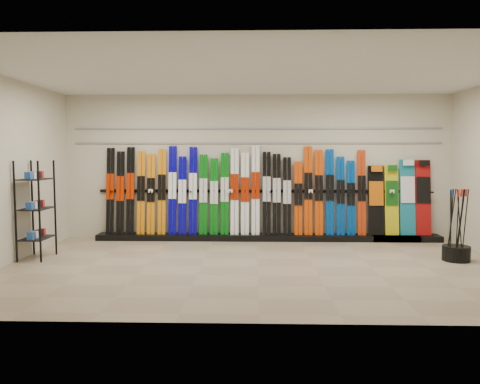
{
  "coord_description": "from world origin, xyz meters",
  "views": [
    {
      "loc": [
        -0.07,
        -7.27,
        1.77
      ],
      "look_at": [
        -0.31,
        1.0,
        1.1
      ],
      "focal_mm": 35.0,
      "sensor_mm": 36.0,
      "label": 1
    }
  ],
  "objects": [
    {
      "name": "ceiling",
      "position": [
        0.0,
        0.0,
        3.0
      ],
      "size": [
        8.0,
        8.0,
        0.0
      ],
      "primitive_type": "plane",
      "rotation": [
        3.14,
        0.0,
        0.0
      ],
      "color": "silver",
      "rests_on": "back_wall"
    },
    {
      "name": "accessory_rack",
      "position": [
        -3.75,
        0.48,
        0.83
      ],
      "size": [
        0.4,
        0.6,
        1.67
      ],
      "primitive_type": "cube",
      "color": "black",
      "rests_on": "floor"
    },
    {
      "name": "left_wall",
      "position": [
        -4.0,
        0.0,
        1.5
      ],
      "size": [
        0.0,
        5.0,
        5.0
      ],
      "primitive_type": "plane",
      "rotation": [
        1.57,
        0.0,
        1.57
      ],
      "color": "beige",
      "rests_on": "floor"
    },
    {
      "name": "floor",
      "position": [
        0.0,
        0.0,
        0.0
      ],
      "size": [
        8.0,
        8.0,
        0.0
      ],
      "primitive_type": "plane",
      "color": "gray",
      "rests_on": "ground"
    },
    {
      "name": "snowboards",
      "position": [
        2.94,
        2.35,
        0.86
      ],
      "size": [
        1.28,
        0.24,
        1.55
      ],
      "color": "black",
      "rests_on": "ski_rack_base"
    },
    {
      "name": "slatwall_rail_1",
      "position": [
        0.0,
        2.48,
        2.3
      ],
      "size": [
        7.6,
        0.02,
        0.03
      ],
      "primitive_type": "cube",
      "color": "gray",
      "rests_on": "back_wall"
    },
    {
      "name": "slatwall_rail_0",
      "position": [
        0.0,
        2.48,
        2.0
      ],
      "size": [
        7.6,
        0.02,
        0.03
      ],
      "primitive_type": "cube",
      "color": "gray",
      "rests_on": "back_wall"
    },
    {
      "name": "ski_poles",
      "position": [
        3.28,
        0.44,
        0.61
      ],
      "size": [
        0.36,
        0.29,
        1.18
      ],
      "color": "black",
      "rests_on": "pole_bin"
    },
    {
      "name": "back_wall",
      "position": [
        0.0,
        2.5,
        1.5
      ],
      "size": [
        8.0,
        0.0,
        8.0
      ],
      "primitive_type": "plane",
      "rotation": [
        1.57,
        0.0,
        0.0
      ],
      "color": "beige",
      "rests_on": "floor"
    },
    {
      "name": "ski_rack_base",
      "position": [
        0.22,
        2.28,
        0.06
      ],
      "size": [
        8.0,
        0.4,
        0.12
      ],
      "primitive_type": "cube",
      "color": "black",
      "rests_on": "floor"
    },
    {
      "name": "pole_bin",
      "position": [
        3.31,
        0.49,
        0.12
      ],
      "size": [
        0.45,
        0.45,
        0.25
      ],
      "primitive_type": "cylinder",
      "color": "black",
      "rests_on": "floor"
    },
    {
      "name": "skis",
      "position": [
        -0.48,
        2.33,
        0.97
      ],
      "size": [
        5.37,
        0.24,
        1.84
      ],
      "color": "black",
      "rests_on": "ski_rack_base"
    }
  ]
}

